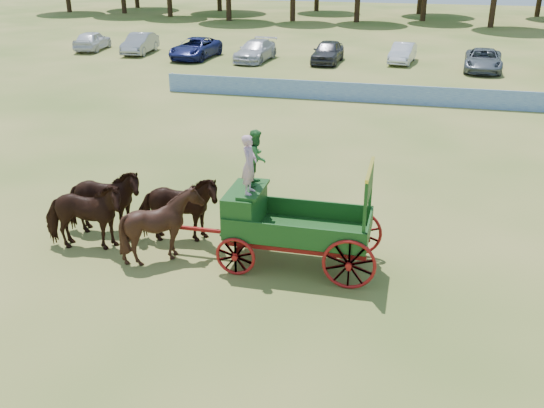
% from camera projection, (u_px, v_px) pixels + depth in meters
% --- Properties ---
extents(ground, '(160.00, 160.00, 0.00)m').
position_uv_depth(ground, '(385.00, 255.00, 17.23)').
color(ground, '#A8904C').
rests_on(ground, ground).
extents(horse_lead_left, '(2.64, 1.56, 2.09)m').
position_uv_depth(horse_lead_left, '(84.00, 216.00, 17.16)').
color(horse_lead_left, black).
rests_on(horse_lead_left, ground).
extents(horse_lead_right, '(2.67, 1.68, 2.09)m').
position_uv_depth(horse_lead_right, '(103.00, 202.00, 18.15)').
color(horse_lead_right, black).
rests_on(horse_lead_right, ground).
extents(horse_wheel_left, '(2.04, 1.85, 2.09)m').
position_uv_depth(horse_wheel_left, '(163.00, 225.00, 16.64)').
color(horse_wheel_left, black).
rests_on(horse_wheel_left, ground).
extents(horse_wheel_right, '(2.66, 1.66, 2.09)m').
position_uv_depth(horse_wheel_right, '(178.00, 209.00, 17.63)').
color(horse_wheel_right, black).
rests_on(horse_wheel_right, ground).
extents(farm_dray, '(5.99, 2.00, 3.73)m').
position_uv_depth(farm_dray, '(272.00, 208.00, 16.28)').
color(farm_dray, '#9F0F15').
rests_on(farm_dray, ground).
extents(sponsor_banner, '(26.00, 0.08, 1.05)m').
position_uv_depth(sponsor_banner, '(390.00, 94.00, 33.30)').
color(sponsor_banner, '#1E49A3').
rests_on(sponsor_banner, ground).
extents(parked_cars, '(38.52, 6.86, 1.61)m').
position_uv_depth(parked_cars, '(304.00, 51.00, 44.99)').
color(parked_cars, silver).
rests_on(parked_cars, ground).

